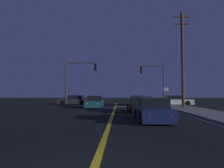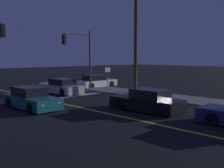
% 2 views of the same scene
% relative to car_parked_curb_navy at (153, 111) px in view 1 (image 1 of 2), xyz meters
% --- Properties ---
extents(sidewalk_right, '(3.20, 42.37, 0.15)m').
position_rel_car_parked_curb_navy_xyz_m(sidewalk_right, '(4.79, 3.42, -0.51)').
color(sidewalk_right, slate).
rests_on(sidewalk_right, ground).
extents(lane_line_center, '(0.20, 40.01, 0.01)m').
position_rel_car_parked_curb_navy_xyz_m(lane_line_center, '(-2.44, 3.42, -0.58)').
color(lane_line_center, gold).
rests_on(lane_line_center, ground).
extents(lane_line_edge_right, '(0.16, 40.01, 0.01)m').
position_rel_car_parked_curb_navy_xyz_m(lane_line_edge_right, '(2.94, 3.42, -0.58)').
color(lane_line_edge_right, silver).
rests_on(lane_line_edge_right, ground).
extents(stop_bar, '(5.62, 0.50, 0.01)m').
position_rel_car_parked_curb_navy_xyz_m(stop_bar, '(0.38, 13.69, -0.58)').
color(stop_bar, silver).
rests_on(stop_bar, ground).
extents(car_parked_curb_navy, '(1.85, 4.56, 1.34)m').
position_rel_car_parked_curb_navy_xyz_m(car_parked_curb_navy, '(0.00, 0.00, 0.00)').
color(car_parked_curb_navy, navy).
rests_on(car_parked_curb_navy, ground).
extents(car_following_oncoming_charcoal, '(4.72, 2.03, 1.34)m').
position_rel_car_parked_curb_navy_xyz_m(car_following_oncoming_charcoal, '(-8.57, 18.47, 0.00)').
color(car_following_oncoming_charcoal, '#2D2D33').
rests_on(car_following_oncoming_charcoal, ground).
extents(car_side_waiting_teal, '(1.87, 4.55, 1.34)m').
position_rel_car_parked_curb_navy_xyz_m(car_side_waiting_teal, '(-4.72, 11.48, 0.00)').
color(car_side_waiting_teal, '#195960').
rests_on(car_side_waiting_teal, ground).
extents(car_distant_tail_white, '(4.66, 1.90, 1.34)m').
position_rel_car_parked_curb_navy_xyz_m(car_distant_tail_white, '(5.76, 17.17, 0.00)').
color(car_distant_tail_white, silver).
rests_on(car_distant_tail_white, ground).
extents(car_far_approaching_black, '(2.08, 4.47, 1.34)m').
position_rel_car_parked_curb_navy_xyz_m(car_far_approaching_black, '(-0.20, 5.75, 0.00)').
color(car_far_approaching_black, black).
rests_on(car_far_approaching_black, ground).
extents(car_lead_oncoming_silver, '(1.91, 4.69, 1.34)m').
position_rel_car_parked_curb_navy_xyz_m(car_lead_oncoming_silver, '(0.41, 15.80, 0.00)').
color(car_lead_oncoming_silver, '#B2B5BA').
rests_on(car_lead_oncoming_silver, ground).
extents(traffic_signal_near_right, '(3.23, 0.28, 5.74)m').
position_rel_car_parked_curb_navy_xyz_m(traffic_signal_near_right, '(2.87, 15.99, 3.20)').
color(traffic_signal_near_right, '#38383D').
rests_on(traffic_signal_near_right, ground).
extents(traffic_signal_far_left, '(4.04, 0.28, 5.99)m').
position_rel_car_parked_curb_navy_xyz_m(traffic_signal_far_left, '(-7.45, 14.59, 3.41)').
color(traffic_signal_far_left, '#38383D').
rests_on(traffic_signal_far_left, ground).
extents(utility_pole_right, '(1.90, 0.32, 10.80)m').
position_rel_car_parked_curb_navy_xyz_m(utility_pole_right, '(5.09, 11.12, 5.01)').
color(utility_pole_right, '#4C3823').
rests_on(utility_pole_right, ground).
extents(street_sign_corner, '(0.56, 0.08, 2.34)m').
position_rel_car_parked_curb_navy_xyz_m(street_sign_corner, '(3.69, 13.19, 1.00)').
color(street_sign_corner, slate).
rests_on(street_sign_corner, ground).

